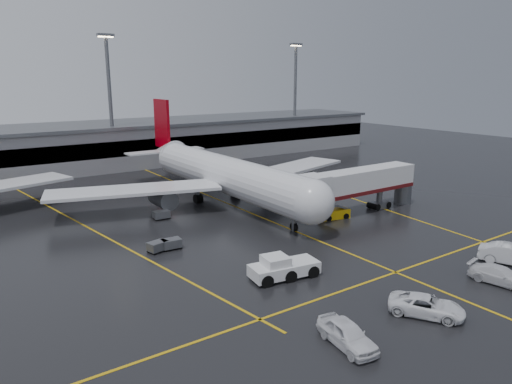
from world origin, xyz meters
TOP-DOWN VIEW (x-y plane):
  - ground at (0.00, 0.00)m, footprint 220.00×220.00m
  - apron_line_centre at (0.00, 0.00)m, footprint 0.25×90.00m
  - apron_line_stop at (0.00, -22.00)m, footprint 60.00×0.25m
  - apron_line_left at (-20.00, 10.00)m, footprint 9.99×69.35m
  - apron_line_right at (18.00, 10.00)m, footprint 7.57×69.64m
  - terminal at (0.00, 47.93)m, footprint 122.00×19.00m
  - light_mast_mid at (-5.00, 42.00)m, footprint 3.00×1.20m
  - light_mast_right at (40.00, 42.00)m, footprint 3.00×1.20m
  - main_airliner at (0.00, 9.70)m, footprint 48.80×45.60m
  - jet_bridge at (11.87, -6.00)m, footprint 19.90×3.40m
  - pushback_tractor at (-9.42, -16.89)m, footprint 6.65×3.58m
  - belt_loader at (7.52, -5.97)m, footprint 4.12×2.46m
  - service_van_a at (-4.68, -28.67)m, footprint 5.17×6.12m
  - service_van_b at (5.54, -28.86)m, footprint 3.13×5.65m
  - service_van_c at (10.77, -27.09)m, footprint 4.29×6.24m
  - service_van_d at (-12.71, -28.24)m, footprint 2.72×5.29m
  - baggage_cart_a at (-14.55, -4.39)m, footprint 2.09×1.45m
  - baggage_cart_b at (-16.06, -4.31)m, footprint 2.25×1.73m
  - baggage_cart_c at (-10.98, 6.31)m, footprint 2.04×1.37m

SIDE VIEW (x-z plane):
  - ground at x=0.00m, z-range 0.00..0.00m
  - apron_line_centre at x=0.00m, z-range 0.00..0.02m
  - apron_line_stop at x=0.00m, z-range 0.00..0.02m
  - apron_line_left at x=-20.00m, z-range 0.00..0.02m
  - apron_line_right at x=18.00m, z-range 0.00..0.02m
  - belt_loader at x=7.52m, z-range -0.62..1.83m
  - baggage_cart_a at x=-14.55m, z-range 0.07..1.19m
  - baggage_cart_b at x=-16.06m, z-range 0.07..1.19m
  - baggage_cart_c at x=-10.98m, z-range 0.07..1.19m
  - service_van_b at x=5.54m, z-range 0.00..1.55m
  - service_van_a at x=-4.68m, z-range 0.00..1.56m
  - service_van_d at x=-12.71m, z-range 0.00..1.72m
  - pushback_tractor at x=-9.42m, z-range -0.23..2.03m
  - service_van_c at x=10.77m, z-range 0.00..1.95m
  - jet_bridge at x=11.87m, z-range 0.91..6.96m
  - main_airliner at x=0.00m, z-range -2.84..11.26m
  - terminal at x=0.00m, z-range 0.02..8.62m
  - light_mast_mid at x=-5.00m, z-range 1.75..27.20m
  - light_mast_right at x=40.00m, z-range 1.75..27.20m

